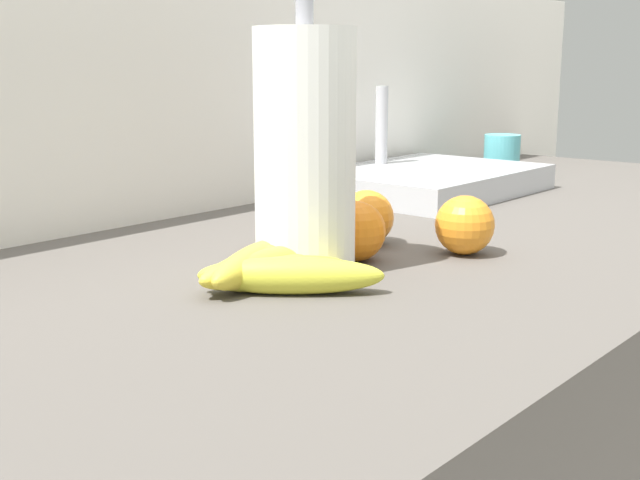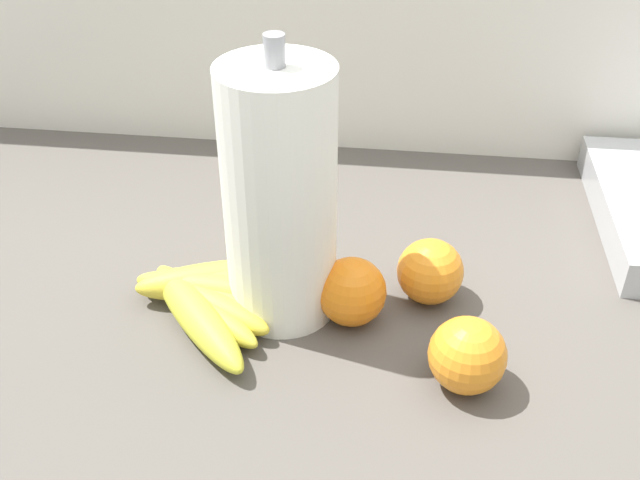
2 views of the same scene
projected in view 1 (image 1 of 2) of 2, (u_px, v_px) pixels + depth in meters
wall_back at (247, 337)px, 1.50m from camera, size 2.39×0.06×1.30m
banana_bunch at (276, 268)px, 0.89m from camera, size 0.22×0.20×0.04m
orange_back_right at (465, 225)px, 1.04m from camera, size 0.08×0.08×0.08m
orange_back_left at (356, 231)px, 1.00m from camera, size 0.07×0.07×0.07m
orange_right at (366, 217)px, 1.09m from camera, size 0.07×0.07×0.07m
paper_towel_roll at (305, 152)px, 0.93m from camera, size 0.12×0.12×0.31m
sink_basin at (427, 180)px, 1.53m from camera, size 0.42×0.31×0.19m
mug at (502, 155)px, 1.77m from camera, size 0.08×0.08×0.09m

